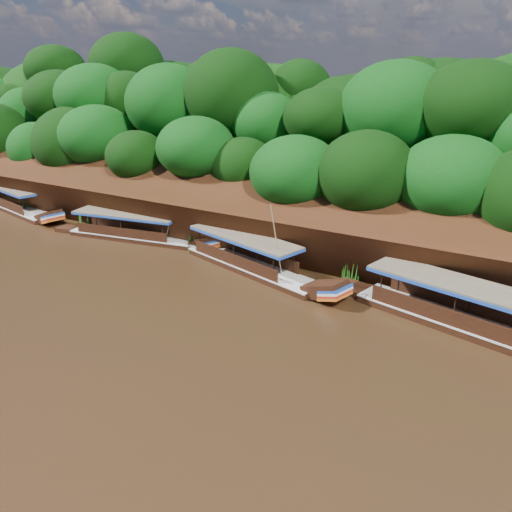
{
  "coord_description": "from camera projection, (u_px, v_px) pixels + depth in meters",
  "views": [
    {
      "loc": [
        16.87,
        -19.58,
        13.06
      ],
      "look_at": [
        0.77,
        7.0,
        1.52
      ],
      "focal_mm": 35.0,
      "sensor_mm": 36.0,
      "label": 1
    }
  ],
  "objects": [
    {
      "name": "ground",
      "position": [
        181.0,
        315.0,
        28.44
      ],
      "size": [
        160.0,
        160.0,
        0.0
      ],
      "primitive_type": "plane",
      "color": "black",
      "rests_on": "ground"
    },
    {
      "name": "riverbank",
      "position": [
        337.0,
        200.0,
        46.01
      ],
      "size": [
        120.0,
        30.06,
        19.4
      ],
      "color": "black",
      "rests_on": "ground"
    },
    {
      "name": "boat_2",
      "position": [
        143.0,
        235.0,
        40.77
      ],
      "size": [
        13.94,
        4.32,
        4.85
      ],
      "rotation": [
        0.0,
        0.0,
        0.19
      ],
      "color": "black",
      "rests_on": "ground"
    },
    {
      "name": "boat_0",
      "position": [
        491.0,
        328.0,
        25.8
      ],
      "size": [
        15.77,
        5.52,
        6.78
      ],
      "rotation": [
        0.0,
        0.0,
        -0.23
      ],
      "color": "black",
      "rests_on": "ground"
    },
    {
      "name": "boat_1",
      "position": [
        258.0,
        266.0,
        34.09
      ],
      "size": [
        13.77,
        5.4,
        6.03
      ],
      "rotation": [
        0.0,
        0.0,
        -0.26
      ],
      "color": "black",
      "rests_on": "ground"
    },
    {
      "name": "boat_3",
      "position": [
        22.0,
        208.0,
        48.66
      ],
      "size": [
        13.51,
        4.45,
        2.84
      ],
      "rotation": [
        0.0,
        0.0,
        -0.19
      ],
      "color": "black",
      "rests_on": "ground"
    },
    {
      "name": "reeds",
      "position": [
        233.0,
        246.0,
        37.08
      ],
      "size": [
        48.59,
        2.16,
        2.02
      ],
      "color": "#256318",
      "rests_on": "ground"
    }
  ]
}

